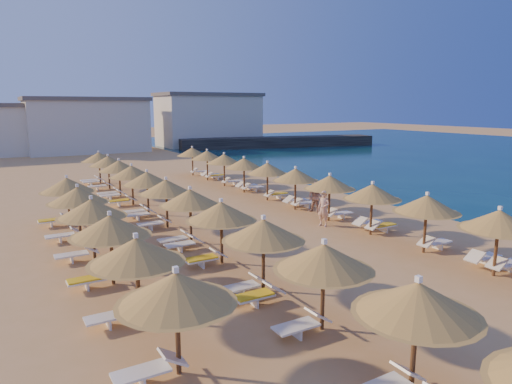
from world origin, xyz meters
TOP-DOWN VIEW (x-y plane):
  - ground at (0.00, 0.00)m, footprint 220.00×220.00m
  - jetty at (26.43, 39.59)m, footprint 30.16×10.33m
  - hotel_blocks at (2.64, 47.37)m, footprint 48.57×9.91m
  - parasol_row_east at (4.05, 2.20)m, footprint 2.82×37.82m
  - parasol_row_west at (-4.04, 2.20)m, footprint 2.82×37.82m
  - parasol_row_inland at (-8.32, -0.99)m, footprint 2.82×18.73m
  - loungers at (-1.33, 1.57)m, footprint 15.46×35.59m
  - beachgoer_b at (4.61, 2.55)m, footprint 0.97×1.08m
  - beachgoer_a at (3.08, -0.14)m, footprint 0.64×0.79m

SIDE VIEW (x-z plane):
  - ground at x=0.00m, z-range 0.00..0.00m
  - loungers at x=-1.33m, z-range 0.01..0.67m
  - jetty at x=26.43m, z-range 0.00..1.50m
  - beachgoer_b at x=4.61m, z-range 0.00..1.83m
  - beachgoer_a at x=3.08m, z-range 0.00..1.88m
  - parasol_row_inland at x=-8.32m, z-range 0.77..3.42m
  - parasol_row_east at x=4.05m, z-range 0.77..3.42m
  - parasol_row_west at x=-4.04m, z-range 0.77..3.42m
  - hotel_blocks at x=2.64m, z-range -0.35..7.75m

